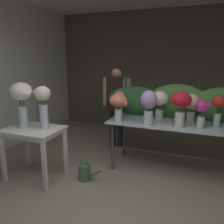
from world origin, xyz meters
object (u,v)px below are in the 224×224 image
at_px(vase_rosy_stock, 119,101).
at_px(vase_white_roses_tall, 22,98).
at_px(vase_coral_tulips, 119,104).
at_px(vase_cream_lisianthus_tall, 43,102).
at_px(vase_ivory_ranunculus, 160,101).
at_px(vase_scarlet_snapdragons, 218,108).
at_px(vase_magenta_roses, 202,111).
at_px(vase_crimson_anemones, 180,104).
at_px(watering_can, 85,172).
at_px(display_table_glass, 174,130).
at_px(vase_peach_freesia, 192,104).
at_px(side_table_white, 34,135).
at_px(vase_lilac_peonies, 149,104).
at_px(florist, 117,99).

bearing_deg(vase_rosy_stock, vase_white_roses_tall, -138.49).
relative_size(vase_coral_tulips, vase_cream_lisianthus_tall, 0.70).
bearing_deg(vase_ivory_ranunculus, vase_scarlet_snapdragons, -6.63).
distance_m(vase_magenta_roses, vase_coral_tulips, 1.20).
height_order(vase_rosy_stock, vase_cream_lisianthus_tall, vase_cream_lisianthus_tall).
height_order(vase_crimson_anemones, vase_ivory_ranunculus, vase_crimson_anemones).
height_order(vase_cream_lisianthus_tall, watering_can, vase_cream_lisianthus_tall).
distance_m(vase_rosy_stock, vase_cream_lisianthus_tall, 1.24).
bearing_deg(vase_rosy_stock, display_table_glass, -2.62).
bearing_deg(vase_rosy_stock, vase_cream_lisianthus_tall, -130.83).
xyz_separation_m(vase_peach_freesia, vase_cream_lisianthus_tall, (-1.94, -1.01, 0.07)).
bearing_deg(side_table_white, vase_crimson_anemones, 20.58).
distance_m(vase_crimson_anemones, vase_cream_lisianthus_tall, 1.93).
distance_m(vase_magenta_roses, vase_white_roses_tall, 2.55).
bearing_deg(vase_lilac_peonies, vase_white_roses_tall, -157.92).
height_order(vase_ivory_ranunculus, watering_can, vase_ivory_ranunculus).
bearing_deg(vase_lilac_peonies, vase_peach_freesia, 33.95).
distance_m(display_table_glass, vase_magenta_roses, 0.55).
bearing_deg(vase_peach_freesia, vase_magenta_roses, -60.77).
bearing_deg(vase_crimson_anemones, vase_white_roses_tall, -160.83).
bearing_deg(vase_cream_lisianthus_tall, vase_white_roses_tall, -169.02).
bearing_deg(vase_ivory_ranunculus, vase_crimson_anemones, -43.14).
bearing_deg(vase_coral_tulips, vase_scarlet_snapdragons, 9.65).
relative_size(vase_crimson_anemones, vase_rosy_stock, 1.18).
relative_size(vase_ivory_ranunculus, vase_scarlet_snapdragons, 1.03).
relative_size(vase_rosy_stock, vase_scarlet_snapdragons, 0.97).
xyz_separation_m(florist, vase_scarlet_snapdragons, (1.77, -0.64, 0.09)).
bearing_deg(vase_rosy_stock, vase_peach_freesia, 3.80).
bearing_deg(vase_scarlet_snapdragons, vase_peach_freesia, 163.14).
xyz_separation_m(vase_crimson_anemones, vase_cream_lisianthus_tall, (-1.81, -0.68, 0.03)).
bearing_deg(vase_scarlet_snapdragons, watering_can, -156.21).
height_order(vase_rosy_stock, vase_coral_tulips, vase_rosy_stock).
bearing_deg(vase_white_roses_tall, vase_lilac_peonies, 22.08).
bearing_deg(vase_peach_freesia, vase_lilac_peonies, -146.05).
relative_size(side_table_white, vase_scarlet_snapdragons, 1.79).
relative_size(side_table_white, vase_magenta_roses, 2.02).
height_order(vase_crimson_anemones, vase_rosy_stock, vase_crimson_anemones).
relative_size(side_table_white, vase_ivory_ranunculus, 1.74).
xyz_separation_m(side_table_white, vase_ivory_ranunculus, (1.62, 1.06, 0.43)).
height_order(vase_rosy_stock, vase_scarlet_snapdragons, vase_scarlet_snapdragons).
relative_size(vase_rosy_stock, vase_coral_tulips, 1.01).
height_order(florist, vase_crimson_anemones, florist).
bearing_deg(vase_scarlet_snapdragons, vase_rosy_stock, 178.67).
relative_size(side_table_white, vase_crimson_anemones, 1.57).
xyz_separation_m(vase_ivory_ranunculus, vase_scarlet_snapdragons, (0.84, -0.10, -0.02)).
height_order(side_table_white, vase_coral_tulips, vase_coral_tulips).
xyz_separation_m(vase_crimson_anemones, vase_ivory_ranunculus, (-0.34, 0.32, -0.03)).
xyz_separation_m(vase_coral_tulips, vase_cream_lisianthus_tall, (-0.90, -0.66, 0.07)).
bearing_deg(side_table_white, vase_scarlet_snapdragons, 21.25).
xyz_separation_m(vase_ivory_ranunculus, vase_cream_lisianthus_tall, (-1.47, -1.00, 0.06)).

